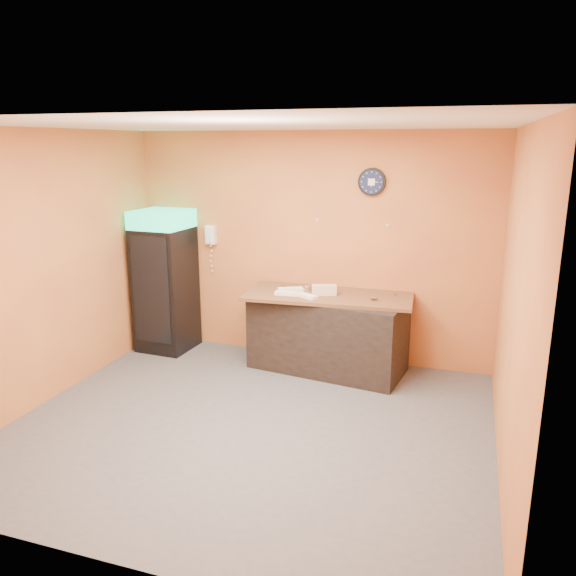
% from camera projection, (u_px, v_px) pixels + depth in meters
% --- Properties ---
extents(floor, '(4.50, 4.50, 0.00)m').
position_uv_depth(floor, '(251.00, 425.00, 5.43)').
color(floor, '#47474C').
rests_on(floor, ground).
extents(back_wall, '(4.50, 0.02, 2.80)m').
position_uv_depth(back_wall, '(309.00, 247.00, 6.92)').
color(back_wall, '#CB7F39').
rests_on(back_wall, floor).
extents(left_wall, '(0.02, 4.00, 2.80)m').
position_uv_depth(left_wall, '(45.00, 268.00, 5.76)').
color(left_wall, '#CB7F39').
rests_on(left_wall, floor).
extents(right_wall, '(0.02, 4.00, 2.80)m').
position_uv_depth(right_wall, '(514.00, 307.00, 4.41)').
color(right_wall, '#CB7F39').
rests_on(right_wall, floor).
extents(ceiling, '(4.50, 4.00, 0.02)m').
position_uv_depth(ceiling, '(245.00, 125.00, 4.73)').
color(ceiling, white).
rests_on(ceiling, back_wall).
extents(beverage_cooler, '(0.68, 0.69, 1.83)m').
position_uv_depth(beverage_cooler, '(164.00, 283.00, 7.24)').
color(beverage_cooler, black).
rests_on(beverage_cooler, floor).
extents(prep_counter, '(1.88, 1.03, 0.89)m').
position_uv_depth(prep_counter, '(328.00, 333.00, 6.69)').
color(prep_counter, black).
rests_on(prep_counter, floor).
extents(wall_clock, '(0.32, 0.06, 0.32)m').
position_uv_depth(wall_clock, '(372.00, 182.00, 6.47)').
color(wall_clock, black).
rests_on(wall_clock, back_wall).
extents(wall_phone, '(0.13, 0.11, 0.24)m').
position_uv_depth(wall_phone, '(211.00, 235.00, 7.25)').
color(wall_phone, white).
rests_on(wall_phone, back_wall).
extents(butcher_paper, '(2.00, 0.96, 0.04)m').
position_uv_depth(butcher_paper, '(328.00, 296.00, 6.57)').
color(butcher_paper, brown).
rests_on(butcher_paper, prep_counter).
extents(sub_roll_stack, '(0.30, 0.18, 0.12)m').
position_uv_depth(sub_roll_stack, '(324.00, 290.00, 6.51)').
color(sub_roll_stack, beige).
rests_on(sub_roll_stack, butcher_paper).
extents(wrapped_sandwich_left, '(0.28, 0.13, 0.04)m').
position_uv_depth(wrapped_sandwich_left, '(287.00, 293.00, 6.53)').
color(wrapped_sandwich_left, white).
rests_on(wrapped_sandwich_left, butcher_paper).
extents(wrapped_sandwich_mid, '(0.27, 0.22, 0.04)m').
position_uv_depth(wrapped_sandwich_mid, '(307.00, 296.00, 6.41)').
color(wrapped_sandwich_mid, white).
rests_on(wrapped_sandwich_mid, butcher_paper).
extents(wrapped_sandwich_right, '(0.32, 0.24, 0.04)m').
position_uv_depth(wrapped_sandwich_right, '(291.00, 290.00, 6.69)').
color(wrapped_sandwich_right, white).
rests_on(wrapped_sandwich_right, butcher_paper).
extents(kitchen_tool, '(0.07, 0.07, 0.07)m').
position_uv_depth(kitchen_tool, '(308.00, 288.00, 6.68)').
color(kitchen_tool, silver).
rests_on(kitchen_tool, butcher_paper).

